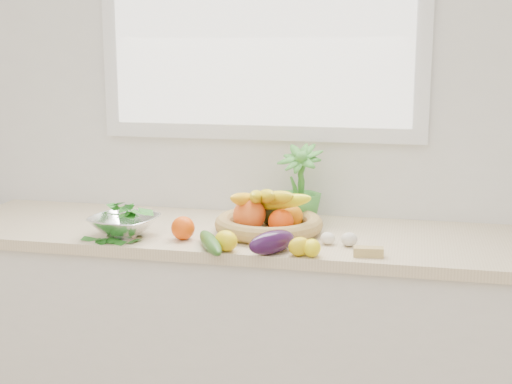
% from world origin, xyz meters
% --- Properties ---
extents(back_wall, '(4.50, 0.02, 2.70)m').
position_xyz_m(back_wall, '(0.00, 2.25, 1.35)').
color(back_wall, white).
rests_on(back_wall, ground).
extents(counter_cabinet, '(2.20, 0.58, 0.86)m').
position_xyz_m(counter_cabinet, '(0.00, 1.95, 0.43)').
color(counter_cabinet, silver).
rests_on(counter_cabinet, ground).
extents(countertop, '(2.24, 0.62, 0.04)m').
position_xyz_m(countertop, '(0.00, 1.95, 0.88)').
color(countertop, beige).
rests_on(countertop, counter_cabinet).
extents(orange_loose, '(0.09, 0.09, 0.08)m').
position_xyz_m(orange_loose, '(-0.18, 1.78, 0.94)').
color(orange_loose, '#EC4B07').
rests_on(orange_loose, countertop).
extents(lemon_a, '(0.07, 0.08, 0.06)m').
position_xyz_m(lemon_a, '(0.29, 1.67, 0.93)').
color(lemon_a, yellow).
rests_on(lemon_a, countertop).
extents(lemon_b, '(0.10, 0.10, 0.06)m').
position_xyz_m(lemon_b, '(0.25, 1.67, 0.93)').
color(lemon_b, '#DDB70C').
rests_on(lemon_b, countertop).
extents(lemon_c, '(0.11, 0.11, 0.07)m').
position_xyz_m(lemon_c, '(0.01, 1.67, 0.93)').
color(lemon_c, yellow).
rests_on(lemon_c, countertop).
extents(apple, '(0.08, 0.08, 0.07)m').
position_xyz_m(apple, '(0.02, 1.93, 0.94)').
color(apple, red).
rests_on(apple, countertop).
extents(ginger, '(0.10, 0.05, 0.03)m').
position_xyz_m(ginger, '(0.47, 1.71, 0.92)').
color(ginger, tan).
rests_on(ginger, countertop).
extents(garlic_a, '(0.07, 0.07, 0.05)m').
position_xyz_m(garlic_a, '(0.40, 1.82, 0.92)').
color(garlic_a, silver).
rests_on(garlic_a, countertop).
extents(garlic_b, '(0.07, 0.07, 0.05)m').
position_xyz_m(garlic_b, '(0.26, 1.94, 0.92)').
color(garlic_b, white).
rests_on(garlic_b, countertop).
extents(garlic_c, '(0.07, 0.07, 0.04)m').
position_xyz_m(garlic_c, '(0.32, 1.83, 0.92)').
color(garlic_c, white).
rests_on(garlic_c, countertop).
extents(eggplant, '(0.17, 0.20, 0.08)m').
position_xyz_m(eggplant, '(0.16, 1.68, 0.94)').
color(eggplant, '#280D31').
rests_on(eggplant, countertop).
extents(cucumber, '(0.17, 0.27, 0.05)m').
position_xyz_m(cucumber, '(-0.05, 1.67, 0.93)').
color(cucumber, '#205719').
rests_on(cucumber, countertop).
extents(radish, '(0.04, 0.04, 0.03)m').
position_xyz_m(radish, '(0.15, 1.74, 0.92)').
color(radish, red).
rests_on(radish, countertop).
extents(potted_herb, '(0.22, 0.22, 0.32)m').
position_xyz_m(potted_herb, '(0.18, 2.11, 1.04)').
color(potted_herb, '#3E8B32').
rests_on(potted_herb, countertop).
extents(fruit_basket, '(0.52, 0.52, 0.19)m').
position_xyz_m(fruit_basket, '(0.09, 1.93, 0.96)').
color(fruit_basket, tan).
rests_on(fruit_basket, countertop).
extents(colander_with_spinach, '(0.27, 0.27, 0.12)m').
position_xyz_m(colander_with_spinach, '(-0.39, 1.77, 0.96)').
color(colander_with_spinach, silver).
rests_on(colander_with_spinach, countertop).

